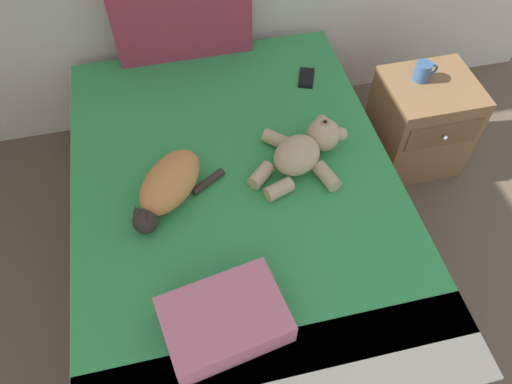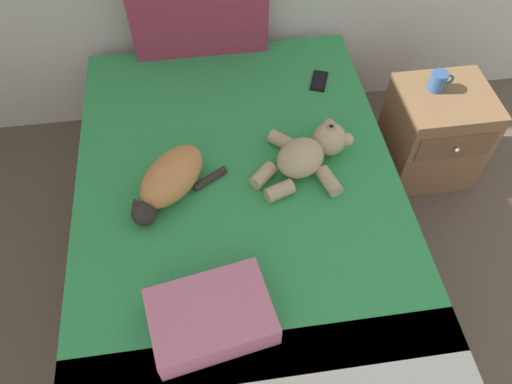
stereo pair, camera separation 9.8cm
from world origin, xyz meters
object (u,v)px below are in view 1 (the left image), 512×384
object	(u,v)px
teddy_bear	(304,150)
cat	(168,186)
throw_pillow	(224,320)
nightstand	(420,123)
patterned_cushion	(182,16)
cell_phone	(306,78)
bed	(238,219)
mug	(423,71)

from	to	relation	value
teddy_bear	cat	bearing A→B (deg)	-173.58
throw_pillow	nightstand	distance (m)	1.61
cat	patterned_cushion	bearing A→B (deg)	77.84
cell_phone	throw_pillow	world-z (taller)	throw_pillow
bed	nightstand	xyz separation A→B (m)	(1.08, 0.38, 0.00)
bed	teddy_bear	size ratio (longest dim) A/B	4.14
cell_phone	mug	size ratio (longest dim) A/B	1.37
teddy_bear	throw_pillow	size ratio (longest dim) A/B	1.17
teddy_bear	mug	bearing A→B (deg)	27.93
cat	cell_phone	size ratio (longest dim) A/B	2.48
teddy_bear	nightstand	bearing A→B (deg)	22.96
cat	teddy_bear	world-z (taller)	teddy_bear
cell_phone	throw_pillow	size ratio (longest dim) A/B	0.41
patterned_cushion	teddy_bear	bearing A→B (deg)	-65.36
teddy_bear	mug	world-z (taller)	teddy_bear
patterned_cushion	cell_phone	bearing A→B (deg)	-30.78
bed	patterned_cushion	size ratio (longest dim) A/B	2.86
cell_phone	mug	world-z (taller)	mug
cell_phone	nightstand	bearing A→B (deg)	-17.43
patterned_cushion	mug	size ratio (longest dim) A/B	5.66
cell_phone	throw_pillow	xyz separation A→B (m)	(-0.63, -1.17, 0.05)
bed	cat	size ratio (longest dim) A/B	4.78
cat	mug	size ratio (longest dim) A/B	3.38
cat	mug	bearing A→B (deg)	18.93
throw_pillow	mug	size ratio (longest dim) A/B	3.33
bed	cell_phone	distance (m)	0.79
cell_phone	teddy_bear	bearing A→B (deg)	-107.82
cat	throw_pillow	size ratio (longest dim) A/B	1.01
cell_phone	throw_pillow	distance (m)	1.33
bed	throw_pillow	world-z (taller)	throw_pillow
throw_pillow	mug	xyz separation A→B (m)	(1.19, 1.04, -0.00)
throw_pillow	bed	bearing A→B (deg)	74.99
bed	cat	bearing A→B (deg)	-178.18
bed	teddy_bear	xyz separation A→B (m)	(0.31, 0.06, 0.33)
mug	nightstand	bearing A→B (deg)	-48.07
patterned_cushion	mug	world-z (taller)	patterned_cushion
bed	teddy_bear	world-z (taller)	teddy_bear
teddy_bear	mug	xyz separation A→B (m)	(0.72, 0.38, -0.02)
cat	mug	distance (m)	1.38
mug	cat	bearing A→B (deg)	-161.07
cell_phone	throw_pillow	bearing A→B (deg)	-118.39
cat	mug	world-z (taller)	cat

